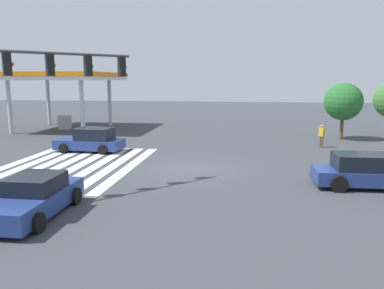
{
  "coord_description": "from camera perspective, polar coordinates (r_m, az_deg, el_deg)",
  "views": [
    {
      "loc": [
        19.1,
        2.61,
        4.66
      ],
      "look_at": [
        0.0,
        0.0,
        1.33
      ],
      "focal_mm": 35.0,
      "sensor_mm": 36.0,
      "label": 1
    }
  ],
  "objects": [
    {
      "name": "crosswalk_markings",
      "position": [
        21.78,
        -17.94,
        -3.02
      ],
      "size": [
        10.86,
        7.25,
        0.01
      ],
      "rotation": [
        0.0,
        0.0,
        1.57
      ],
      "color": "silver",
      "rests_on": "ground_plane"
    },
    {
      "name": "car_0",
      "position": [
        25.58,
        -15.08,
        0.6
      ],
      "size": [
        2.33,
        4.39,
        1.55
      ],
      "rotation": [
        0.0,
        0.0,
        -1.61
      ],
      "color": "navy",
      "rests_on": "ground_plane"
    },
    {
      "name": "traffic_signal_mast",
      "position": [
        15.81,
        -23.76,
        8.63
      ],
      "size": [
        5.21,
        5.21,
        5.95
      ],
      "rotation": [
        0.0,
        0.0,
        2.36
      ],
      "color": "#47474C",
      "rests_on": "ground_plane"
    },
    {
      "name": "car_3",
      "position": [
        18.05,
        25.05,
        -3.74
      ],
      "size": [
        2.1,
        4.55,
        1.49
      ],
      "rotation": [
        0.0,
        0.0,
        1.59
      ],
      "color": "navy",
      "rests_on": "ground_plane"
    },
    {
      "name": "gas_station_canopy",
      "position": [
        37.62,
        -19.19,
        9.55
      ],
      "size": [
        9.75,
        9.75,
        5.34
      ],
      "color": "silver",
      "rests_on": "ground_plane"
    },
    {
      "name": "car_4",
      "position": [
        14.16,
        -22.93,
        -7.47
      ],
      "size": [
        4.43,
        2.07,
        1.4
      ],
      "rotation": [
        0.0,
        0.0,
        0.01
      ],
      "color": "navy",
      "rests_on": "ground_plane"
    },
    {
      "name": "pedestrian",
      "position": [
        27.58,
        19.14,
        1.41
      ],
      "size": [
        0.41,
        0.41,
        1.6
      ],
      "rotation": [
        0.0,
        0.0,
        -0.81
      ],
      "color": "brown",
      "rests_on": "ground_plane"
    },
    {
      "name": "ground_plane",
      "position": [
        19.84,
        0.0,
        -3.78
      ],
      "size": [
        124.86,
        124.86,
        0.0
      ],
      "primitive_type": "plane",
      "color": "#3D3F44"
    },
    {
      "name": "tree_corner_c",
      "position": [
        31.72,
        22.07,
        6.06
      ],
      "size": [
        2.93,
        2.93,
        4.45
      ],
      "color": "brown",
      "rests_on": "ground_plane"
    }
  ]
}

